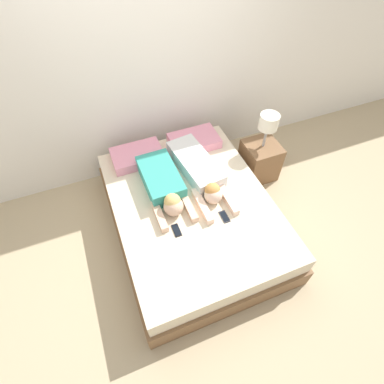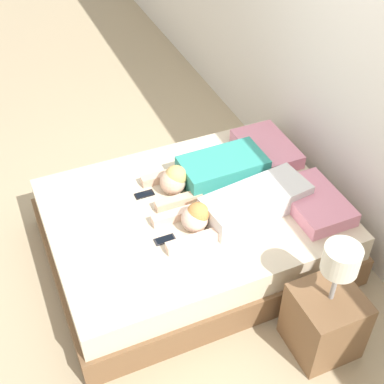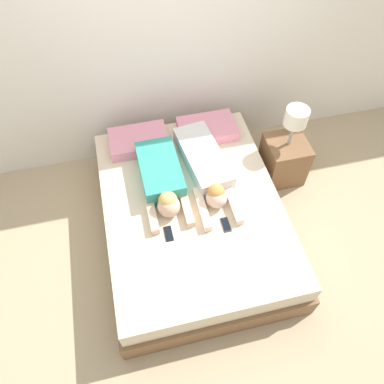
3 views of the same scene
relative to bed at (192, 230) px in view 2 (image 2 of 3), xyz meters
The scene contains 10 objects.
ground_plane 0.23m from the bed, ahead, with size 12.00×12.00×0.00m, color tan.
wall_back 1.61m from the bed, 90.00° to the left, with size 12.00×0.06×2.60m.
bed is the anchor object (origin of this frame).
pillow_head_left 0.92m from the bed, 113.48° to the left, with size 0.57×0.37×0.11m.
pillow_head_right 0.92m from the bed, 66.52° to the left, with size 0.57×0.37×0.11m.
person_left 0.46m from the bed, 132.55° to the left, with size 0.37×0.92×0.22m.
person_right 0.47m from the bed, 54.59° to the left, with size 0.42×1.14×0.21m.
cell_phone_left 0.45m from the bed, 134.59° to the right, with size 0.07×0.14×0.01m.
cell_phone_right 0.44m from the bed, 53.01° to the right, with size 0.07×0.14×0.01m.
nightstand 1.17m from the bed, 22.25° to the left, with size 0.40×0.40×0.92m.
Camera 2 is at (2.57, -1.11, 3.09)m, focal length 50.00 mm.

